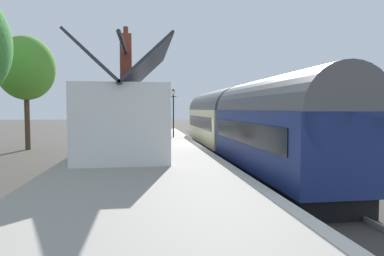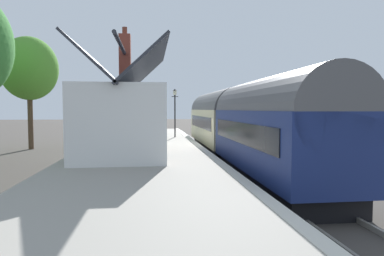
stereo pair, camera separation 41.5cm
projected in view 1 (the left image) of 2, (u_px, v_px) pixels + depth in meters
name	position (u px, v px, depth m)	size (l,w,h in m)	color
ground_plane	(216.00, 159.00, 20.36)	(160.00, 160.00, 0.00)	#423D38
platform	(144.00, 153.00, 19.72)	(32.00, 6.67, 0.93)	gray
platform_edge_coping	(197.00, 144.00, 20.14)	(32.00, 0.36, 0.02)	beige
rail_near	(241.00, 157.00, 20.58)	(52.00, 0.08, 0.14)	gray
rail_far	(218.00, 158.00, 20.38)	(52.00, 0.08, 0.14)	gray
train	(237.00, 124.00, 18.76)	(20.99, 2.73, 4.32)	black
station_building	(125.00, 118.00, 15.39)	(7.27, 3.94, 6.15)	white
bench_near_building	(149.00, 133.00, 23.32)	(1.42, 0.49, 0.88)	brown
bench_platform_end	(151.00, 127.00, 30.58)	(1.40, 0.44, 0.88)	brown
planter_edge_near	(155.00, 132.00, 25.91)	(0.46, 0.46, 0.71)	teal
planter_bench_right	(129.00, 127.00, 30.34)	(0.66, 0.66, 0.84)	#9E5138
planter_by_door	(124.00, 129.00, 27.57)	(0.46, 0.46, 0.80)	#9E5138
planter_under_sign	(132.00, 138.00, 20.70)	(0.81, 0.32, 0.65)	gray
lamp_post_platform	(173.00, 103.00, 25.12)	(0.32, 0.50, 3.64)	black
tree_mid_background	(26.00, 68.00, 24.79)	(3.95, 4.22, 8.47)	#4C3828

